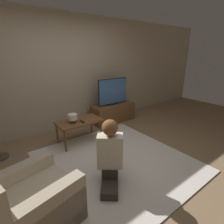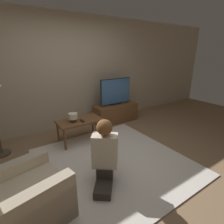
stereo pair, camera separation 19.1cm
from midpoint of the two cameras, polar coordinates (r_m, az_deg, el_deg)
name	(u,v)px [view 2 (the right image)]	position (r m, az deg, el deg)	size (l,w,h in m)	color
ground_plane	(113,162)	(3.08, 2.28, -15.96)	(10.00, 10.00, 0.00)	#896B4C
wall_back	(67,73)	(4.26, -13.18, 12.23)	(10.00, 0.06, 2.60)	tan
rug	(113,161)	(3.07, 2.28, -15.84)	(2.27, 2.37, 0.02)	silver
tv_stand	(116,113)	(4.65, 2.35, -0.26)	(1.15, 0.47, 0.47)	brown
tv	(116,92)	(4.50, 2.43, 6.68)	(0.88, 0.08, 0.67)	black
coffee_table	(80,122)	(3.58, -9.01, -3.37)	(0.88, 0.50, 0.47)	brown
armchair	(19,202)	(2.20, -25.58, -25.13)	(0.99, 0.90, 0.87)	#B7A88E
person_kneeling	(105,152)	(2.40, -0.02, -12.87)	(0.68, 0.77, 0.94)	#332D28
table_lamp	(73,117)	(3.47, -11.10, -1.52)	(0.18, 0.18, 0.17)	#4C3823
remote	(82,121)	(3.48, -8.15, -2.90)	(0.04, 0.15, 0.02)	black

